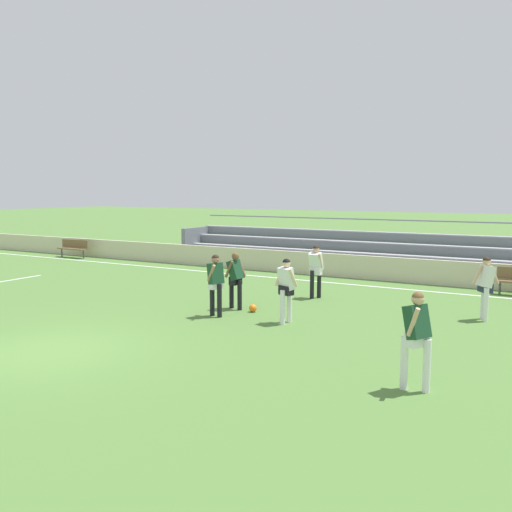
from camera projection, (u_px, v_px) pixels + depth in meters
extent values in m
plane|color=#517A38|center=(48.00, 351.00, 11.26)|extent=(160.00, 160.00, 0.00)
cube|color=white|center=(280.00, 278.00, 20.70)|extent=(44.00, 0.12, 0.01)
cube|color=beige|center=(296.00, 262.00, 21.88)|extent=(48.00, 0.16, 0.91)
cube|color=#B2B2B7|center=(358.00, 265.00, 21.52)|extent=(17.45, 0.36, 0.08)
cube|color=slate|center=(356.00, 271.00, 21.37)|extent=(17.45, 0.04, 0.39)
cube|color=#B2B2B7|center=(364.00, 254.00, 22.06)|extent=(17.45, 0.36, 0.08)
cube|color=slate|center=(362.00, 259.00, 21.91)|extent=(17.45, 0.04, 0.39)
cube|color=#B2B2B7|center=(369.00, 243.00, 22.59)|extent=(17.45, 0.36, 0.08)
cube|color=slate|center=(367.00, 248.00, 22.44)|extent=(17.45, 0.04, 0.39)
cube|color=#B2B2B7|center=(374.00, 232.00, 23.13)|extent=(17.45, 0.36, 0.08)
cube|color=slate|center=(372.00, 237.00, 22.98)|extent=(17.45, 0.04, 0.39)
cube|color=slate|center=(198.00, 243.00, 26.53)|extent=(0.20, 2.39, 1.58)
cylinder|color=slate|center=(376.00, 220.00, 23.28)|extent=(17.45, 0.06, 0.06)
cube|color=brown|center=(72.00, 249.00, 27.06)|extent=(1.80, 0.40, 0.06)
cube|color=brown|center=(75.00, 244.00, 27.19)|extent=(1.80, 0.05, 0.40)
cylinder|color=#47474C|center=(62.00, 252.00, 27.47)|extent=(0.07, 0.07, 0.45)
cylinder|color=#47474C|center=(83.00, 254.00, 26.71)|extent=(0.07, 0.07, 0.45)
cylinder|color=#47474C|center=(500.00, 288.00, 17.45)|extent=(0.07, 0.07, 0.45)
cylinder|color=black|center=(232.00, 293.00, 15.39)|extent=(0.13, 0.13, 0.85)
cylinder|color=black|center=(240.00, 295.00, 15.12)|extent=(0.13, 0.13, 0.85)
cube|color=black|center=(235.00, 280.00, 15.20)|extent=(0.25, 0.38, 0.24)
cube|color=#194228|center=(235.00, 270.00, 15.17)|extent=(0.43, 0.42, 0.60)
cylinder|color=brown|center=(242.00, 268.00, 15.28)|extent=(0.30, 0.11, 0.50)
cylinder|color=brown|center=(229.00, 269.00, 15.04)|extent=(0.30, 0.11, 0.50)
sphere|color=brown|center=(235.00, 257.00, 15.12)|extent=(0.21, 0.21, 0.21)
sphere|color=brown|center=(235.00, 256.00, 15.12)|extent=(0.20, 0.20, 0.20)
cylinder|color=white|center=(290.00, 305.00, 13.72)|extent=(0.13, 0.13, 0.88)
cylinder|color=white|center=(283.00, 307.00, 13.46)|extent=(0.13, 0.13, 0.88)
cube|color=black|center=(286.00, 290.00, 13.54)|extent=(0.41, 0.33, 0.24)
cube|color=white|center=(286.00, 278.00, 13.50)|extent=(0.46, 0.42, 0.59)
cylinder|color=beige|center=(293.00, 278.00, 13.37)|extent=(0.18, 0.32, 0.49)
cylinder|color=beige|center=(280.00, 276.00, 13.62)|extent=(0.18, 0.32, 0.49)
sphere|color=beige|center=(286.00, 263.00, 13.46)|extent=(0.21, 0.21, 0.21)
sphere|color=black|center=(286.00, 263.00, 13.45)|extent=(0.20, 0.20, 0.20)
cylinder|color=white|center=(404.00, 363.00, 9.05)|extent=(0.13, 0.13, 0.92)
cylinder|color=white|center=(427.00, 366.00, 8.91)|extent=(0.13, 0.13, 0.92)
cube|color=white|center=(416.00, 339.00, 8.93)|extent=(0.37, 0.42, 0.24)
cube|color=#194228|center=(417.00, 322.00, 8.89)|extent=(0.49, 0.50, 0.60)
cylinder|color=#D6A884|center=(421.00, 317.00, 9.07)|extent=(0.26, 0.19, 0.51)
cylinder|color=#D6A884|center=(413.00, 322.00, 8.71)|extent=(0.26, 0.19, 0.51)
sphere|color=#D6A884|center=(418.00, 299.00, 8.85)|extent=(0.21, 0.21, 0.21)
sphere|color=brown|center=(418.00, 298.00, 8.84)|extent=(0.20, 0.20, 0.20)
cylinder|color=white|center=(486.00, 305.00, 13.77)|extent=(0.13, 0.13, 0.89)
cylinder|color=white|center=(483.00, 302.00, 14.06)|extent=(0.13, 0.13, 0.89)
cube|color=#232847|center=(485.00, 288.00, 13.86)|extent=(0.40, 0.41, 0.24)
cube|color=white|center=(486.00, 276.00, 13.83)|extent=(0.50, 0.50, 0.59)
cylinder|color=#D6A884|center=(478.00, 275.00, 13.85)|extent=(0.28, 0.26, 0.50)
cylinder|color=#D6A884|center=(494.00, 275.00, 13.79)|extent=(0.28, 0.26, 0.50)
sphere|color=#D6A884|center=(487.00, 262.00, 13.78)|extent=(0.21, 0.21, 0.21)
sphere|color=black|center=(487.00, 261.00, 13.78)|extent=(0.20, 0.20, 0.20)
cylinder|color=black|center=(212.00, 299.00, 14.42)|extent=(0.13, 0.13, 0.90)
cylinder|color=black|center=(219.00, 301.00, 14.25)|extent=(0.13, 0.13, 0.90)
cube|color=white|center=(216.00, 284.00, 14.28)|extent=(0.34, 0.42, 0.24)
cube|color=#194228|center=(216.00, 273.00, 14.25)|extent=(0.42, 0.47, 0.59)
cylinder|color=#A87A5B|center=(220.00, 271.00, 14.41)|extent=(0.35, 0.20, 0.48)
cylinder|color=#A87A5B|center=(211.00, 273.00, 14.07)|extent=(0.35, 0.20, 0.48)
sphere|color=#A87A5B|center=(215.00, 259.00, 14.20)|extent=(0.21, 0.21, 0.21)
sphere|color=black|center=(215.00, 258.00, 14.20)|extent=(0.20, 0.20, 0.20)
cylinder|color=black|center=(319.00, 284.00, 16.85)|extent=(0.13, 0.13, 0.89)
cylinder|color=black|center=(312.00, 285.00, 16.74)|extent=(0.13, 0.13, 0.89)
cube|color=white|center=(316.00, 271.00, 16.75)|extent=(0.36, 0.22, 0.24)
cube|color=white|center=(316.00, 261.00, 16.71)|extent=(0.38, 0.38, 0.60)
cylinder|color=#D6A884|center=(320.00, 261.00, 16.55)|extent=(0.08, 0.30, 0.50)
cylinder|color=#D6A884|center=(312.00, 260.00, 16.86)|extent=(0.08, 0.30, 0.50)
sphere|color=#D6A884|center=(316.00, 249.00, 16.66)|extent=(0.21, 0.21, 0.21)
sphere|color=black|center=(316.00, 249.00, 16.66)|extent=(0.20, 0.20, 0.20)
sphere|color=orange|center=(253.00, 308.00, 14.90)|extent=(0.22, 0.22, 0.22)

